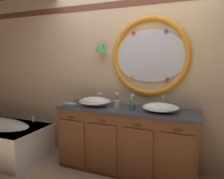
{
  "coord_description": "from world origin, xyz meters",
  "views": [
    {
      "loc": [
        0.89,
        -2.39,
        1.53
      ],
      "look_at": [
        -0.19,
        0.25,
        1.13
      ],
      "focal_mm": 33.9,
      "sensor_mm": 36.0,
      "label": 1
    }
  ],
  "objects_px": {
    "toothbrush_holder_left": "(117,103)",
    "folded_hand_towel": "(70,105)",
    "sink_basin_right": "(161,107)",
    "sink_basin_left": "(95,101)",
    "soap_dispenser": "(131,103)",
    "toothbrush_holder_right": "(132,106)"
  },
  "relations": [
    {
      "from": "toothbrush_holder_left",
      "to": "toothbrush_holder_right",
      "type": "height_order",
      "value": "toothbrush_holder_left"
    },
    {
      "from": "sink_basin_left",
      "to": "toothbrush_holder_left",
      "type": "distance_m",
      "value": 0.32
    },
    {
      "from": "sink_basin_right",
      "to": "toothbrush_holder_right",
      "type": "xyz_separation_m",
      "value": [
        -0.36,
        -0.02,
        -0.0
      ]
    },
    {
      "from": "toothbrush_holder_right",
      "to": "sink_basin_left",
      "type": "bearing_deg",
      "value": 177.89
    },
    {
      "from": "sink_basin_left",
      "to": "toothbrush_holder_left",
      "type": "relative_size",
      "value": 2.12
    },
    {
      "from": "sink_basin_left",
      "to": "toothbrush_holder_right",
      "type": "distance_m",
      "value": 0.56
    },
    {
      "from": "toothbrush_holder_left",
      "to": "sink_basin_left",
      "type": "bearing_deg",
      "value": -174.69
    },
    {
      "from": "sink_basin_left",
      "to": "soap_dispenser",
      "type": "distance_m",
      "value": 0.52
    },
    {
      "from": "sink_basin_right",
      "to": "soap_dispenser",
      "type": "relative_size",
      "value": 3.23
    },
    {
      "from": "sink_basin_left",
      "to": "folded_hand_towel",
      "type": "xyz_separation_m",
      "value": [
        -0.32,
        -0.15,
        -0.04
      ]
    },
    {
      "from": "soap_dispenser",
      "to": "folded_hand_towel",
      "type": "xyz_separation_m",
      "value": [
        -0.84,
        -0.24,
        -0.04
      ]
    },
    {
      "from": "soap_dispenser",
      "to": "folded_hand_towel",
      "type": "bearing_deg",
      "value": -164.1
    },
    {
      "from": "sink_basin_left",
      "to": "toothbrush_holder_left",
      "type": "xyz_separation_m",
      "value": [
        0.32,
        0.03,
        -0.01
      ]
    },
    {
      "from": "soap_dispenser",
      "to": "toothbrush_holder_left",
      "type": "bearing_deg",
      "value": -163.07
    },
    {
      "from": "sink_basin_left",
      "to": "folded_hand_towel",
      "type": "relative_size",
      "value": 2.28
    },
    {
      "from": "toothbrush_holder_right",
      "to": "soap_dispenser",
      "type": "relative_size",
      "value": 1.51
    },
    {
      "from": "toothbrush_holder_left",
      "to": "folded_hand_towel",
      "type": "relative_size",
      "value": 1.07
    },
    {
      "from": "toothbrush_holder_left",
      "to": "folded_hand_towel",
      "type": "height_order",
      "value": "toothbrush_holder_left"
    },
    {
      "from": "sink_basin_right",
      "to": "sink_basin_left",
      "type": "bearing_deg",
      "value": -180.0
    },
    {
      "from": "toothbrush_holder_left",
      "to": "folded_hand_towel",
      "type": "xyz_separation_m",
      "value": [
        -0.64,
        -0.18,
        -0.04
      ]
    },
    {
      "from": "sink_basin_right",
      "to": "soap_dispenser",
      "type": "bearing_deg",
      "value": 167.7
    },
    {
      "from": "sink_basin_left",
      "to": "folded_hand_towel",
      "type": "distance_m",
      "value": 0.36
    }
  ]
}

